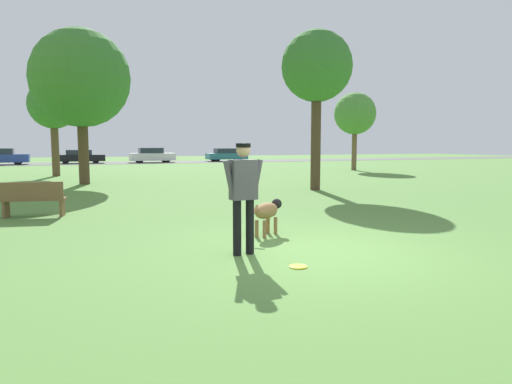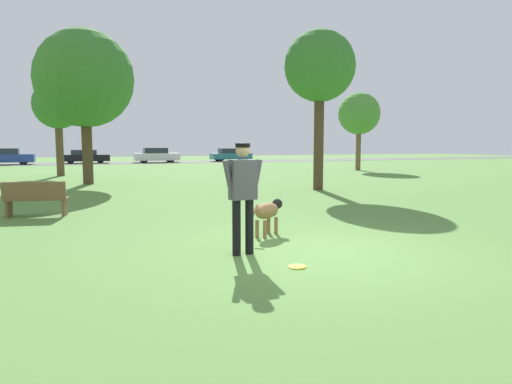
% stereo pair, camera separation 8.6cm
% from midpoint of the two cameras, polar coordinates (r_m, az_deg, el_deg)
% --- Properties ---
extents(ground_plane, '(120.00, 120.00, 0.00)m').
position_cam_midpoint_polar(ground_plane, '(7.37, 6.97, -7.45)').
color(ground_plane, '#56843D').
extents(far_road_strip, '(120.00, 6.00, 0.01)m').
position_cam_midpoint_polar(far_road_strip, '(43.97, -17.79, 3.47)').
color(far_road_strip, '#5B5B59').
rests_on(far_road_strip, ground_plane).
extents(person, '(0.67, 0.26, 1.72)m').
position_cam_midpoint_polar(person, '(6.98, -1.94, 0.36)').
color(person, black).
rests_on(person, ground_plane).
extents(dog, '(0.94, 0.77, 0.65)m').
position_cam_midpoint_polar(dog, '(8.57, 1.17, -2.43)').
color(dog, olive).
rests_on(dog, ground_plane).
extents(frisbee, '(0.25, 0.25, 0.02)m').
position_cam_midpoint_polar(frisbee, '(6.46, 4.91, -9.27)').
color(frisbee, yellow).
rests_on(frisbee, ground_plane).
extents(tree_near_right, '(2.61, 2.61, 5.87)m').
position_cam_midpoint_polar(tree_near_right, '(17.47, 7.46, 15.11)').
color(tree_near_right, '#4C3826').
rests_on(tree_near_right, ground_plane).
extents(tree_far_right, '(2.74, 2.74, 5.09)m').
position_cam_midpoint_polar(tree_far_right, '(31.05, 12.20, 9.51)').
color(tree_far_right, brown).
rests_on(tree_far_right, ground_plane).
extents(tree_far_left, '(2.60, 2.60, 5.15)m').
position_cam_midpoint_polar(tree_far_left, '(26.94, -24.10, 9.88)').
color(tree_far_left, brown).
rests_on(tree_far_left, ground_plane).
extents(tree_mid_center, '(4.11, 4.11, 6.53)m').
position_cam_midpoint_polar(tree_mid_center, '(21.07, -21.19, 13.07)').
color(tree_mid_center, '#4C3826').
rests_on(tree_mid_center, ground_plane).
extents(parked_car_blue, '(4.36, 1.68, 1.38)m').
position_cam_midpoint_polar(parked_car_blue, '(43.87, -29.40, 3.85)').
color(parked_car_blue, '#284293').
rests_on(parked_car_blue, ground_plane).
extents(parked_car_black, '(4.19, 1.89, 1.22)m').
position_cam_midpoint_polar(parked_car_black, '(44.15, -21.16, 4.14)').
color(parked_car_black, black).
rests_on(parked_car_black, ground_plane).
extents(parked_car_white, '(4.14, 1.73, 1.39)m').
position_cam_midpoint_polar(parked_car_white, '(44.23, -12.93, 4.48)').
color(parked_car_white, white).
rests_on(parked_car_white, ground_plane).
extents(parked_car_teal, '(4.09, 1.79, 1.31)m').
position_cam_midpoint_polar(parked_car_teal, '(46.49, -3.78, 4.65)').
color(parked_car_teal, teal).
rests_on(parked_car_teal, ground_plane).
extents(park_bench, '(1.45, 0.68, 0.84)m').
position_cam_midpoint_polar(park_bench, '(11.90, -26.29, -0.70)').
color(park_bench, brown).
rests_on(park_bench, ground_plane).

